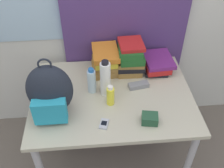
{
  "coord_description": "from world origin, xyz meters",
  "views": [
    {
      "loc": [
        -0.12,
        -0.94,
        2.01
      ],
      "look_at": [
        0.0,
        0.43,
        0.81
      ],
      "focal_mm": 42.0,
      "sensor_mm": 36.0,
      "label": 1
    }
  ],
  "objects_px": {
    "sports_bottle": "(105,79)",
    "cell_phone": "(104,124)",
    "backpack": "(50,92)",
    "camera_pouch": "(150,119)",
    "book_stack_right": "(157,63)",
    "sunglasses_case": "(138,85)",
    "book_stack_left": "(106,61)",
    "book_stack_center": "(130,57)",
    "water_bottle": "(92,81)",
    "sunscreen_bottle": "(110,96)"
  },
  "relations": [
    {
      "from": "book_stack_right",
      "to": "sports_bottle",
      "type": "xyz_separation_m",
      "value": [
        -0.43,
        -0.26,
        0.08
      ]
    },
    {
      "from": "backpack",
      "to": "book_stack_center",
      "type": "height_order",
      "value": "backpack"
    },
    {
      "from": "sports_bottle",
      "to": "camera_pouch",
      "type": "distance_m",
      "value": 0.41
    },
    {
      "from": "sunglasses_case",
      "to": "book_stack_right",
      "type": "bearing_deg",
      "value": 50.13
    },
    {
      "from": "book_stack_center",
      "to": "sports_bottle",
      "type": "distance_m",
      "value": 0.33
    },
    {
      "from": "sunglasses_case",
      "to": "camera_pouch",
      "type": "distance_m",
      "value": 0.34
    },
    {
      "from": "backpack",
      "to": "cell_phone",
      "type": "bearing_deg",
      "value": -23.87
    },
    {
      "from": "camera_pouch",
      "to": "book_stack_right",
      "type": "bearing_deg",
      "value": 73.69
    },
    {
      "from": "book_stack_right",
      "to": "sunglasses_case",
      "type": "relative_size",
      "value": 1.8
    },
    {
      "from": "book_stack_center",
      "to": "sunglasses_case",
      "type": "xyz_separation_m",
      "value": [
        0.04,
        -0.22,
        -0.1
      ]
    },
    {
      "from": "sunglasses_case",
      "to": "cell_phone",
      "type": "bearing_deg",
      "value": -129.19
    },
    {
      "from": "sports_bottle",
      "to": "book_stack_center",
      "type": "bearing_deg",
      "value": 50.87
    },
    {
      "from": "book_stack_center",
      "to": "sunglasses_case",
      "type": "relative_size",
      "value": 1.6
    },
    {
      "from": "water_bottle",
      "to": "sunscreen_bottle",
      "type": "xyz_separation_m",
      "value": [
        0.12,
        -0.14,
        -0.02
      ]
    },
    {
      "from": "sports_bottle",
      "to": "sunscreen_bottle",
      "type": "height_order",
      "value": "sports_bottle"
    },
    {
      "from": "book_stack_center",
      "to": "camera_pouch",
      "type": "xyz_separation_m",
      "value": [
        0.05,
        -0.56,
        -0.09
      ]
    },
    {
      "from": "water_bottle",
      "to": "sunglasses_case",
      "type": "height_order",
      "value": "water_bottle"
    },
    {
      "from": "book_stack_right",
      "to": "sunglasses_case",
      "type": "distance_m",
      "value": 0.28
    },
    {
      "from": "book_stack_right",
      "to": "backpack",
      "type": "bearing_deg",
      "value": -152.54
    },
    {
      "from": "book_stack_left",
      "to": "book_stack_right",
      "type": "bearing_deg",
      "value": -0.4
    },
    {
      "from": "sunscreen_bottle",
      "to": "cell_phone",
      "type": "relative_size",
      "value": 1.7
    },
    {
      "from": "water_bottle",
      "to": "book_stack_right",
      "type": "bearing_deg",
      "value": 23.41
    },
    {
      "from": "sunscreen_bottle",
      "to": "backpack",
      "type": "bearing_deg",
      "value": -173.54
    },
    {
      "from": "backpack",
      "to": "sunglasses_case",
      "type": "xyz_separation_m",
      "value": [
        0.61,
        0.19,
        -0.16
      ]
    },
    {
      "from": "sports_bottle",
      "to": "sunglasses_case",
      "type": "height_order",
      "value": "sports_bottle"
    },
    {
      "from": "water_bottle",
      "to": "sunscreen_bottle",
      "type": "bearing_deg",
      "value": -48.68
    },
    {
      "from": "water_bottle",
      "to": "sports_bottle",
      "type": "bearing_deg",
      "value": -17.63
    },
    {
      "from": "sports_bottle",
      "to": "cell_phone",
      "type": "height_order",
      "value": "sports_bottle"
    },
    {
      "from": "book_stack_left",
      "to": "book_stack_center",
      "type": "bearing_deg",
      "value": -0.0
    },
    {
      "from": "backpack",
      "to": "book_stack_center",
      "type": "relative_size",
      "value": 1.7
    },
    {
      "from": "sunglasses_case",
      "to": "book_stack_left",
      "type": "bearing_deg",
      "value": 136.55
    },
    {
      "from": "book_stack_left",
      "to": "sports_bottle",
      "type": "xyz_separation_m",
      "value": [
        -0.02,
        -0.26,
        0.04
      ]
    },
    {
      "from": "camera_pouch",
      "to": "sports_bottle",
      "type": "bearing_deg",
      "value": 131.37
    },
    {
      "from": "backpack",
      "to": "camera_pouch",
      "type": "distance_m",
      "value": 0.66
    },
    {
      "from": "book_stack_center",
      "to": "camera_pouch",
      "type": "height_order",
      "value": "book_stack_center"
    },
    {
      "from": "backpack",
      "to": "camera_pouch",
      "type": "relative_size",
      "value": 3.72
    },
    {
      "from": "sunglasses_case",
      "to": "sunscreen_bottle",
      "type": "bearing_deg",
      "value": -145.66
    },
    {
      "from": "book_stack_center",
      "to": "camera_pouch",
      "type": "bearing_deg",
      "value": -84.65
    },
    {
      "from": "sunscreen_bottle",
      "to": "sunglasses_case",
      "type": "distance_m",
      "value": 0.27
    },
    {
      "from": "book_stack_right",
      "to": "sports_bottle",
      "type": "relative_size",
      "value": 1.0
    },
    {
      "from": "cell_phone",
      "to": "water_bottle",
      "type": "bearing_deg",
      "value": 101.25
    },
    {
      "from": "water_bottle",
      "to": "camera_pouch",
      "type": "xyz_separation_m",
      "value": [
        0.36,
        -0.33,
        -0.06
      ]
    },
    {
      "from": "book_stack_right",
      "to": "sports_bottle",
      "type": "height_order",
      "value": "sports_bottle"
    },
    {
      "from": "backpack",
      "to": "water_bottle",
      "type": "distance_m",
      "value": 0.33
    },
    {
      "from": "water_bottle",
      "to": "camera_pouch",
      "type": "distance_m",
      "value": 0.49
    },
    {
      "from": "book_stack_left",
      "to": "book_stack_right",
      "type": "relative_size",
      "value": 0.94
    },
    {
      "from": "book_stack_left",
      "to": "sunglasses_case",
      "type": "bearing_deg",
      "value": -43.45
    },
    {
      "from": "book_stack_left",
      "to": "cell_phone",
      "type": "bearing_deg",
      "value": -95.01
    },
    {
      "from": "book_stack_center",
      "to": "book_stack_right",
      "type": "xyz_separation_m",
      "value": [
        0.21,
        -0.0,
        -0.07
      ]
    },
    {
      "from": "backpack",
      "to": "camera_pouch",
      "type": "height_order",
      "value": "backpack"
    }
  ]
}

